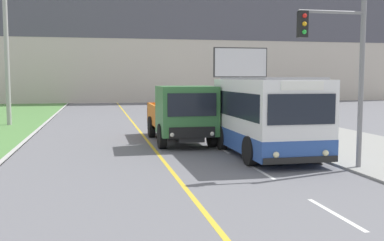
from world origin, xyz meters
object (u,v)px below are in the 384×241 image
Objects in this scene: billboard_large at (240,65)px; planter_round_second at (274,127)px; city_bus at (267,117)px; traffic_light_mast at (342,62)px; planter_round_near at (312,137)px; dump_truck at (183,115)px; utility_pole_far at (6,37)px.

billboard_large reaches higher than planter_round_second.
city_bus is 5.63× the size of planter_round_second.
billboard_large is (3.42, 20.80, 0.51)m from traffic_light_mast.
billboard_large reaches higher than planter_round_near.
dump_truck is at bearing 120.45° from traffic_light_mast.
billboard_large is (4.74, 17.86, 2.45)m from city_bus.
planter_round_near is (13.90, -13.06, -4.89)m from utility_pole_far.
traffic_light_mast is 4.78m from planter_round_near.
city_bus reaches higher than planter_round_near.
dump_truck is 6.01× the size of planter_round_near.
planter_round_near is 3.93m from planter_round_second.
traffic_light_mast reaches higher than city_bus.
planter_round_second is (2.19, 4.69, -0.96)m from city_bus.
billboard_large is at bearing 62.94° from dump_truck.
dump_truck is 1.22× the size of billboard_large.
billboard_large is 17.61m from planter_round_near.
planter_round_second is (-2.55, -13.17, -3.41)m from billboard_large.
city_bus is 18.50m from utility_pole_far.
planter_round_second is at bearing 12.71° from dump_truck.
city_bus is at bearing -55.09° from dump_truck.
dump_truck reaches higher than planter_round_near.
utility_pole_far reaches higher than billboard_large.
billboard_large is at bearing 80.67° from traffic_light_mast.
utility_pole_far is at bearing 131.81° from dump_truck.
city_bus is at bearing -161.26° from planter_round_near.
planter_round_near is 1.02× the size of planter_round_second.
city_bus is 4.43m from dump_truck.
utility_pole_far is 2.00× the size of traffic_light_mast.
city_bus is 5.27m from planter_round_second.
planter_round_second is at bearing 90.78° from planter_round_near.
traffic_light_mast is 5.00× the size of planter_round_near.
city_bus is 1.11× the size of traffic_light_mast.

